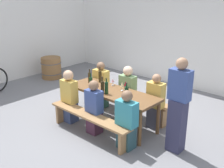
{
  "coord_description": "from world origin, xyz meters",
  "views": [
    {
      "loc": [
        3.56,
        -3.9,
        2.74
      ],
      "look_at": [
        0.0,
        0.0,
        0.9
      ],
      "focal_mm": 44.35,
      "sensor_mm": 36.0,
      "label": 1
    }
  ],
  "objects": [
    {
      "name": "wine_barrel",
      "position": [
        -3.6,
        1.06,
        0.33
      ],
      "size": [
        0.65,
        0.65,
        0.67
      ],
      "color": "olive",
      "rests_on": "ground"
    },
    {
      "name": "wine_glass_2",
      "position": [
        0.39,
        0.01,
        0.86
      ],
      "size": [
        0.06,
        0.06,
        0.16
      ],
      "color": "silver",
      "rests_on": "tasting_table"
    },
    {
      "name": "wine_bottle_2",
      "position": [
        -0.72,
        0.05,
        0.87
      ],
      "size": [
        0.07,
        0.07,
        0.32
      ],
      "color": "#332814",
      "rests_on": "tasting_table"
    },
    {
      "name": "wine_bottle_4",
      "position": [
        0.02,
        -0.19,
        0.88
      ],
      "size": [
        0.07,
        0.07,
        0.33
      ],
      "color": "#143319",
      "rests_on": "tasting_table"
    },
    {
      "name": "seated_guest_near_1",
      "position": [
        -0.01,
        -0.51,
        0.53
      ],
      "size": [
        0.33,
        0.24,
        1.1
      ],
      "rotation": [
        0.0,
        0.0,
        1.57
      ],
      "color": "#492639",
      "rests_on": "ground"
    },
    {
      "name": "standing_host",
      "position": [
        1.5,
        0.03,
        0.82
      ],
      "size": [
        0.36,
        0.24,
        1.69
      ],
      "rotation": [
        0.0,
        0.0,
        3.14
      ],
      "color": "#31314F",
      "rests_on": "ground"
    },
    {
      "name": "seated_guest_near_2",
      "position": [
        0.81,
        -0.51,
        0.52
      ],
      "size": [
        0.38,
        0.24,
        1.1
      ],
      "rotation": [
        0.0,
        0.0,
        1.57
      ],
      "color": "#2B4C55",
      "rests_on": "ground"
    },
    {
      "name": "wine_glass_1",
      "position": [
        -0.23,
        0.27,
        0.86
      ],
      "size": [
        0.07,
        0.07,
        0.15
      ],
      "color": "silver",
      "rests_on": "tasting_table"
    },
    {
      "name": "seated_guest_far_0",
      "position": [
        -0.82,
        0.51,
        0.53
      ],
      "size": [
        0.38,
        0.24,
        1.12
      ],
      "rotation": [
        0.0,
        0.0,
        -1.57
      ],
      "color": "#275246",
      "rests_on": "ground"
    },
    {
      "name": "seated_guest_near_0",
      "position": [
        -0.76,
        -0.51,
        0.56
      ],
      "size": [
        0.36,
        0.24,
        1.15
      ],
      "rotation": [
        0.0,
        0.0,
        1.57
      ],
      "color": "#36436C",
      "rests_on": "ground"
    },
    {
      "name": "back_wall",
      "position": [
        0.0,
        3.25,
        1.6
      ],
      "size": [
        14.0,
        0.2,
        3.2
      ],
      "primitive_type": "cube",
      "color": "white",
      "rests_on": "ground"
    },
    {
      "name": "bench_far",
      "position": [
        0.0,
        0.66,
        0.35
      ],
      "size": [
        1.96,
        0.3,
        0.45
      ],
      "color": "#9E7247",
      "rests_on": "ground"
    },
    {
      "name": "seated_guest_far_1",
      "position": [
        0.0,
        0.51,
        0.56
      ],
      "size": [
        0.36,
        0.24,
        1.17
      ],
      "rotation": [
        0.0,
        0.0,
        -1.57
      ],
      "color": "#2C3439",
      "rests_on": "ground"
    },
    {
      "name": "tasting_table",
      "position": [
        0.0,
        0.0,
        0.67
      ],
      "size": [
        2.06,
        0.71,
        0.75
      ],
      "color": "brown",
      "rests_on": "ground"
    },
    {
      "name": "bench_near",
      "position": [
        0.0,
        -0.66,
        0.35
      ],
      "size": [
        1.96,
        0.3,
        0.45
      ],
      "color": "#9E7247",
      "rests_on": "ground"
    },
    {
      "name": "seated_guest_far_2",
      "position": [
        0.73,
        0.51,
        0.54
      ],
      "size": [
        0.34,
        0.24,
        1.15
      ],
      "rotation": [
        0.0,
        0.0,
        -1.57
      ],
      "color": "#4B4B5A",
      "rests_on": "ground"
    },
    {
      "name": "wine_bottle_3",
      "position": [
        0.51,
        -0.15,
        0.88
      ],
      "size": [
        0.08,
        0.08,
        0.33
      ],
      "color": "#143319",
      "rests_on": "tasting_table"
    },
    {
      "name": "ground_plane",
      "position": [
        0.0,
        0.0,
        0.0
      ],
      "size": [
        24.0,
        24.0,
        0.0
      ],
      "primitive_type": "plane",
      "color": "slate"
    },
    {
      "name": "wine_bottle_5",
      "position": [
        -0.58,
        0.24,
        0.88
      ],
      "size": [
        0.07,
        0.07,
        0.34
      ],
      "color": "#332814",
      "rests_on": "tasting_table"
    },
    {
      "name": "wine_glass_3",
      "position": [
        0.16,
        0.24,
        0.88
      ],
      "size": [
        0.08,
        0.08,
        0.19
      ],
      "color": "silver",
      "rests_on": "tasting_table"
    },
    {
      "name": "wine_bottle_1",
      "position": [
        -0.42,
        -0.19,
        0.88
      ],
      "size": [
        0.07,
        0.07,
        0.35
      ],
      "color": "#143319",
      "rests_on": "tasting_table"
    },
    {
      "name": "side_wall",
      "position": [
        -4.38,
        0.0,
        1.6
      ],
      "size": [
        0.2,
        6.91,
        3.2
      ],
      "primitive_type": "cube",
      "color": "white",
      "rests_on": "ground"
    },
    {
      "name": "wine_glass_0",
      "position": [
        0.14,
        0.15,
        0.88
      ],
      "size": [
        0.07,
        0.07,
        0.19
      ],
      "color": "silver",
      "rests_on": "tasting_table"
    },
    {
      "name": "wine_bottle_0",
      "position": [
        -0.06,
        -0.21,
        0.88
      ],
      "size": [
        0.07,
        0.07,
        0.34
      ],
      "color": "#332814",
      "rests_on": "tasting_table"
    }
  ]
}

